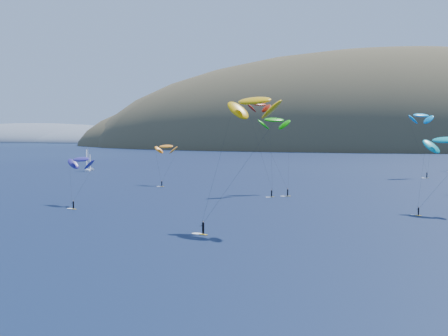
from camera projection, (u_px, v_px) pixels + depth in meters
The scene contains 10 objects.
island at pixel (409, 159), 582.52m from camera, with size 730.00×300.00×210.00m.
headland at pixel (52, 144), 888.49m from camera, with size 460.00×250.00×60.00m.
sailboat at pixel (88, 169), 255.42m from camera, with size 8.34×7.48×9.96m.
kitesurfer_1 at pixel (166, 147), 191.83m from camera, with size 7.56×9.89×13.80m.
kitesurfer_2 at pixel (254, 101), 105.96m from camera, with size 12.98×13.67×24.73m.
kitesurfer_3 at pixel (274, 120), 167.38m from camera, with size 10.70×13.54×21.96m.
kitesurfer_4 at pixel (421, 115), 220.90m from camera, with size 10.63×9.56×24.76m.
kitesurfer_5 at pixel (446, 140), 126.54m from camera, with size 11.09×10.84×17.42m.
kitesurfer_9 at pixel (259, 105), 163.14m from camera, with size 8.86×11.41×25.53m.
kitesurfer_10 at pixel (81, 159), 141.51m from camera, with size 8.01×12.08×12.27m.
Camera 1 is at (22.94, -44.60, 16.97)m, focal length 50.00 mm.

